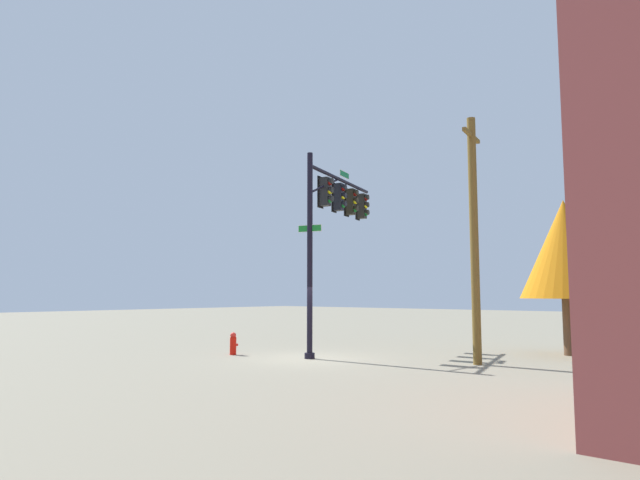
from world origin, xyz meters
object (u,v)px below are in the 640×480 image
object	(u,v)px
utility_pole	(474,235)
fire_hydrant	(233,344)
tree_near	(565,249)
signal_pole_assembly	(337,211)

from	to	relation	value
utility_pole	fire_hydrant	xyz separation A→B (m)	(-3.27, 8.16, -3.79)
utility_pole	tree_near	world-z (taller)	utility_pole
fire_hydrant	utility_pole	bearing A→B (deg)	-68.18
fire_hydrant	tree_near	bearing A→B (deg)	-50.30
signal_pole_assembly	fire_hydrant	distance (m)	6.50
signal_pole_assembly	fire_hydrant	bearing A→B (deg)	143.32
signal_pole_assembly	utility_pole	distance (m)	5.91
tree_near	signal_pole_assembly	bearing A→B (deg)	123.42
signal_pole_assembly	fire_hydrant	xyz separation A→B (m)	(-3.21, 2.39, -5.12)
fire_hydrant	signal_pole_assembly	bearing A→B (deg)	-36.68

